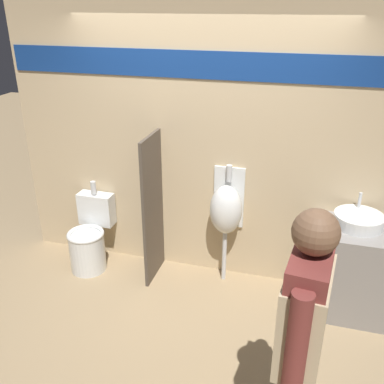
# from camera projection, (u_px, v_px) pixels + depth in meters

# --- Properties ---
(ground_plane) EXTENTS (16.00, 16.00, 0.00)m
(ground_plane) POSITION_uv_depth(u_px,v_px,m) (187.00, 299.00, 4.07)
(ground_plane) COLOR #997F5B
(display_wall) EXTENTS (3.90, 0.07, 2.70)m
(display_wall) POSITION_uv_depth(u_px,v_px,m) (204.00, 144.00, 4.03)
(display_wall) COLOR tan
(display_wall) RESTS_ON ground_plane
(sink_counter) EXTENTS (0.83, 0.56, 0.83)m
(sink_counter) POSITION_uv_depth(u_px,v_px,m) (356.00, 271.00, 3.78)
(sink_counter) COLOR gray
(sink_counter) RESTS_ON ground_plane
(sink_basin) EXTENTS (0.42, 0.42, 0.25)m
(sink_basin) POSITION_uv_depth(u_px,v_px,m) (359.00, 220.00, 3.65)
(sink_basin) COLOR silver
(sink_basin) RESTS_ON sink_counter
(cell_phone) EXTENTS (0.07, 0.14, 0.01)m
(cell_phone) POSITION_uv_depth(u_px,v_px,m) (334.00, 231.00, 3.57)
(cell_phone) COLOR #232328
(cell_phone) RESTS_ON sink_counter
(divider_near_counter) EXTENTS (0.03, 0.49, 1.49)m
(divider_near_counter) POSITION_uv_depth(u_px,v_px,m) (153.00, 209.00, 4.16)
(divider_near_counter) COLOR #4C4238
(divider_near_counter) RESTS_ON ground_plane
(urinal_near_counter) EXTENTS (0.31, 0.28, 1.20)m
(urinal_near_counter) POSITION_uv_depth(u_px,v_px,m) (226.00, 209.00, 4.07)
(urinal_near_counter) COLOR silver
(urinal_near_counter) RESTS_ON ground_plane
(toilet) EXTENTS (0.38, 0.54, 0.90)m
(toilet) POSITION_uv_depth(u_px,v_px,m) (90.00, 239.00, 4.47)
(toilet) COLOR silver
(toilet) RESTS_ON ground_plane
(person_in_vest) EXTENTS (0.26, 0.60, 1.73)m
(person_in_vest) POSITION_uv_depth(u_px,v_px,m) (302.00, 334.00, 2.25)
(person_in_vest) COLOR gray
(person_in_vest) RESTS_ON ground_plane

